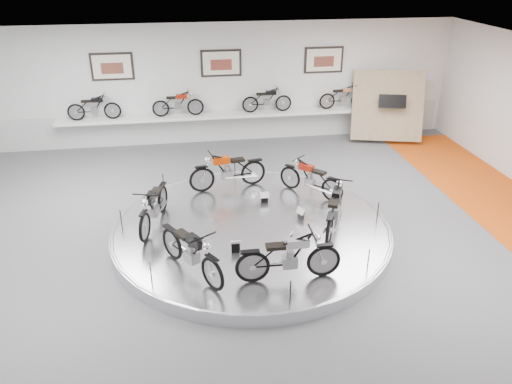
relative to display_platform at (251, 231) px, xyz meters
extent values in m
plane|color=#545457|center=(0.00, -0.30, -0.15)|extent=(16.00, 16.00, 0.00)
plane|color=white|center=(0.00, -0.30, 3.85)|extent=(16.00, 16.00, 0.00)
plane|color=silver|center=(0.00, 6.70, 1.85)|extent=(16.00, 0.00, 16.00)
cube|color=#BCBCBA|center=(0.00, 6.68, 0.40)|extent=(15.68, 0.04, 1.10)
cylinder|color=silver|center=(0.00, 0.00, 0.00)|extent=(6.40, 6.40, 0.30)
torus|color=#B2B2BA|center=(0.00, 0.00, 0.12)|extent=(6.40, 6.40, 0.10)
cube|color=silver|center=(0.00, 6.40, 0.85)|extent=(11.00, 0.55, 0.10)
cube|color=beige|center=(-3.50, 6.66, 2.55)|extent=(1.35, 0.06, 0.88)
cube|color=beige|center=(0.00, 6.66, 2.55)|extent=(1.35, 0.06, 0.88)
cube|color=beige|center=(3.50, 6.66, 2.55)|extent=(1.35, 0.06, 0.88)
cube|color=tan|center=(5.60, 5.80, 1.10)|extent=(2.56, 1.52, 2.30)
camera|label=1|loc=(-1.47, -9.96, 5.87)|focal=35.00mm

